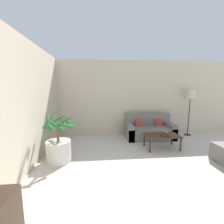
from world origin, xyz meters
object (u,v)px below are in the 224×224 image
Objects in this scene: apple_red at (164,133)px; fruit_bowl at (165,134)px; apple_green at (167,132)px; orange_fruit at (164,131)px; sofa_loveseat at (149,130)px; floor_lamp at (190,97)px; potted_palm at (59,146)px; coffee_table at (162,137)px.

fruit_bowl is at bearing 39.85° from apple_red.
apple_green is 0.10m from orange_fruit.
orange_fruit is (0.09, -0.91, 0.21)m from sofa_loveseat.
floor_lamp is at bearing 37.55° from orange_fruit.
apple_green is (-1.37, -1.18, -0.93)m from floor_lamp.
apple_green is (0.09, 0.02, 0.00)m from apple_red.
potted_palm is 3.07m from sofa_loveseat.
potted_palm is at bearing -170.28° from apple_red.
orange_fruit is at bearing 20.56° from coffee_table.
potted_palm is 14.73× the size of orange_fruit.
potted_palm reaches higher than orange_fruit.
floor_lamp is (1.53, 0.19, 1.14)m from sofa_loveseat.
floor_lamp is at bearing 7.22° from sofa_loveseat.
potted_palm is 2.83m from fruit_bowl.
apple_green is (2.85, 0.50, 0.10)m from potted_palm.
potted_palm is 0.75× the size of sofa_loveseat.
sofa_loveseat is 1.92m from floor_lamp.
sofa_loveseat is 1.00m from fruit_bowl.
apple_red is at bearing -140.57° from floor_lamp.
sofa_loveseat reaches higher than fruit_bowl.
apple_red is at bearing -165.19° from apple_green.
apple_green reaches higher than apple_red.
apple_red reaches higher than fruit_bowl.
orange_fruit is (-0.01, 0.07, 0.07)m from fruit_bowl.
apple_red is 0.09m from orange_fruit.
sofa_loveseat reaches higher than apple_green.
sofa_loveseat is 0.94m from coffee_table.
sofa_loveseat is 0.94m from orange_fruit.
orange_fruit is at bearing 97.72° from fruit_bowl.
apple_green is 0.90× the size of orange_fruit.
potted_palm reaches higher than sofa_loveseat.
coffee_table is 12.68× the size of apple_green.
orange_fruit reaches higher than apple_red.
fruit_bowl is (0.06, -0.05, 0.08)m from coffee_table.
sofa_loveseat is 1.03m from apple_red.
sofa_loveseat is 6.67× the size of fruit_bowl.
floor_lamp is 6.79× the size of fruit_bowl.
potted_palm is at bearing -168.70° from coffee_table.
orange_fruit reaches higher than coffee_table.
apple_red is (-1.46, -1.20, -0.93)m from floor_lamp.
floor_lamp is 2.10m from apple_red.
orange_fruit reaches higher than apple_green.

